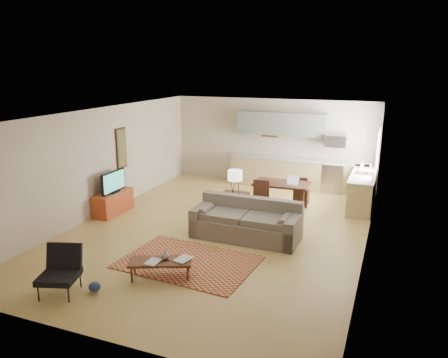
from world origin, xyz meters
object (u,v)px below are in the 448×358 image
at_px(armchair, 58,272).
at_px(console_table, 235,207).
at_px(sofa, 246,220).
at_px(dining_table, 281,196).
at_px(coffee_table, 161,269).
at_px(tv_credenza, 113,203).

distance_m(armchair, console_table, 4.66).
bearing_deg(sofa, dining_table, 85.13).
relative_size(coffee_table, armchair, 1.41).
bearing_deg(console_table, coffee_table, -93.60).
distance_m(sofa, console_table, 1.14).
relative_size(sofa, tv_credenza, 2.02).
distance_m(console_table, dining_table, 1.54).
bearing_deg(tv_credenza, console_table, 11.10).
distance_m(sofa, armchair, 4.04).
bearing_deg(console_table, tv_credenza, -168.80).
bearing_deg(tv_credenza, coffee_table, -42.47).
bearing_deg(dining_table, tv_credenza, -156.03).
bearing_deg(armchair, tv_credenza, 95.42).
distance_m(coffee_table, dining_table, 4.69).
bearing_deg(dining_table, coffee_table, -104.65).
xyz_separation_m(tv_credenza, console_table, (3.12, 0.61, 0.08)).
bearing_deg(coffee_table, tv_credenza, 114.25).
bearing_deg(coffee_table, armchair, -161.64).
distance_m(tv_credenza, dining_table, 4.39).
height_order(armchair, console_table, armchair).
relative_size(coffee_table, tv_credenza, 0.93).
relative_size(tv_credenza, console_table, 1.68).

